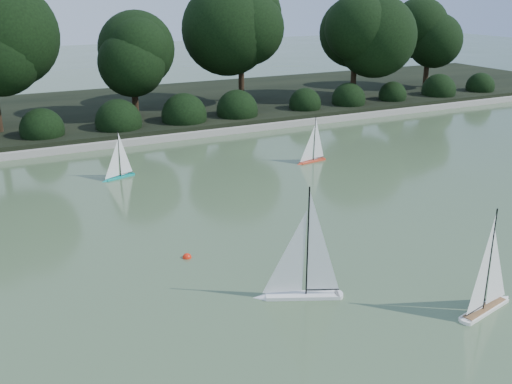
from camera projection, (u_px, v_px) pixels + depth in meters
ground at (284, 293)px, 8.04m from camera, size 80.00×80.00×0.00m
pond_coping at (124, 142)px, 15.60m from camera, size 40.00×0.35×0.18m
far_bank at (94, 113)px, 18.96m from camera, size 40.00×8.00×0.30m
tree_line at (138, 38)px, 17.31m from camera, size 26.31×3.93×4.39m
shrub_hedge at (115, 123)px, 16.24m from camera, size 29.10×1.10×1.10m
sailboat_white_a at (296, 280)px, 7.84m from camera, size 1.22×0.68×1.73m
sailboat_white_b at (490, 293)px, 7.56m from camera, size 1.15×0.41×1.56m
sailboat_orange at (310, 155)px, 14.04m from camera, size 0.90×0.26×1.23m
sailboat_teal at (117, 171)px, 12.83m from camera, size 0.85×0.38×1.17m
race_buoy at (187, 258)px, 9.10m from camera, size 0.14×0.14×0.14m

